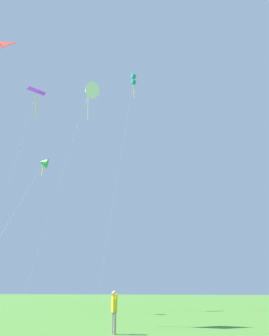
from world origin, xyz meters
TOP-DOWN VIEW (x-y plane):
  - kite_teal_box at (-14.36, 34.04)m, footprint 2.31×5.14m
  - kite_purple_streamer at (-20.83, 22.66)m, footprint 1.85×6.70m
  - kite_green_small at (-15.99, 19.04)m, footprint 2.97×9.61m
  - kite_white_distant at (-16.46, 26.33)m, footprint 3.29×7.01m
  - person_far_back at (-4.07, 9.71)m, footprint 0.47×0.37m

SIDE VIEW (x-z plane):
  - person_far_back at x=-4.07m, z-range 0.16..1.79m
  - kite_green_small at x=-15.99m, z-range 5.76..18.30m
  - kite_purple_streamer at x=-20.83m, z-range 9.71..32.84m
  - kite_white_distant at x=-16.46m, z-range 11.07..35.56m
  - kite_teal_box at x=-14.36m, z-range 13.71..43.38m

